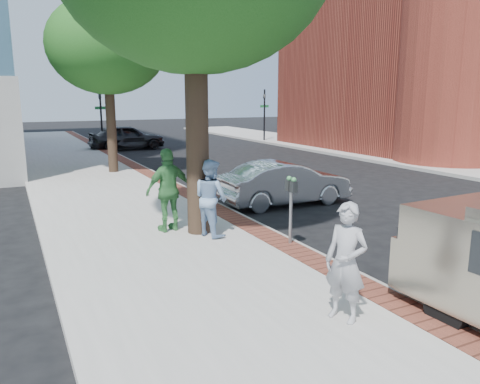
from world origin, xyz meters
TOP-DOWN VIEW (x-y plane):
  - ground at (0.00, 0.00)m, footprint 120.00×120.00m
  - sidewalk at (-1.50, 8.00)m, footprint 5.00×60.00m
  - brick_strip at (0.70, 8.00)m, footprint 0.60×60.00m
  - curb at (1.05, 8.00)m, footprint 0.10×60.00m
  - sidewalk_far at (14.50, 8.00)m, footprint 5.00×60.00m
  - church at (20.98, 13.13)m, footprint 19.00×16.00m
  - signal_near at (0.90, 22.00)m, footprint 0.70×0.15m
  - signal_far at (12.50, 22.00)m, footprint 0.70×0.15m
  - tree_far at (-0.50, 12.00)m, footprint 4.80×4.80m
  - parking_meter at (0.85, 0.19)m, footprint 0.12×0.32m
  - person_gray at (-0.37, -3.14)m, footprint 0.62×0.73m
  - person_officer at (-0.44, 1.54)m, footprint 0.89×1.01m
  - person_green at (-1.17, 2.32)m, footprint 1.22×0.67m
  - sedan_silver at (3.07, 3.97)m, footprint 4.10×1.43m
  - bg_car at (2.31, 21.52)m, footprint 4.67×1.96m

SIDE VIEW (x-z plane):
  - ground at x=0.00m, z-range 0.00..0.00m
  - sidewalk at x=-1.50m, z-range 0.00..0.15m
  - curb at x=1.05m, z-range 0.00..0.15m
  - sidewalk_far at x=14.50m, z-range 0.00..0.15m
  - brick_strip at x=0.70m, z-range 0.15..0.16m
  - sedan_silver at x=3.07m, z-range 0.00..1.35m
  - bg_car at x=2.31m, z-range 0.00..1.58m
  - person_gray at x=-0.37m, z-range 0.15..1.86m
  - person_officer at x=-0.44m, z-range 0.15..1.91m
  - person_green at x=-1.17m, z-range 0.15..2.11m
  - parking_meter at x=0.85m, z-range 0.47..1.94m
  - signal_near at x=0.90m, z-range 0.35..4.15m
  - signal_far at x=12.50m, z-range 0.35..4.15m
  - tree_far at x=-0.50m, z-range 1.73..8.87m
  - church at x=20.98m, z-range -2.94..17.46m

